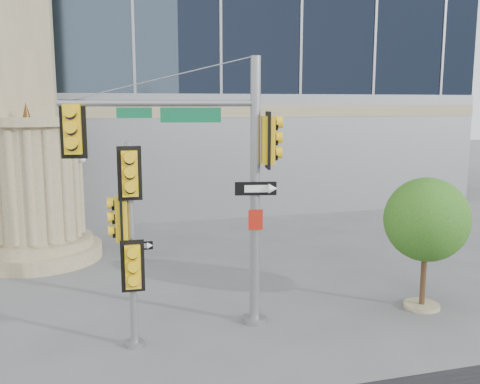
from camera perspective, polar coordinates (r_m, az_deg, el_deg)
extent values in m
plane|color=#545456|center=(12.88, 4.50, -16.07)|extent=(120.00, 120.00, 0.00)
cylinder|color=gray|center=(20.68, -20.63, -6.03)|extent=(4.40, 4.40, 0.50)
cylinder|color=gray|center=(20.58, -20.69, -4.96)|extent=(3.80, 3.80, 0.30)
cylinder|color=gray|center=(20.18, -21.04, 0.98)|extent=(3.00, 3.00, 4.00)
cylinder|color=gray|center=(20.00, -21.40, 7.08)|extent=(3.50, 3.50, 0.30)
cone|color=#472D14|center=(19.91, -17.71, 8.43)|extent=(0.24, 0.24, 0.50)
cylinder|color=slate|center=(14.09, 1.56, -13.43)|extent=(0.62, 0.62, 0.13)
cylinder|color=slate|center=(13.17, 1.62, -0.24)|extent=(0.24, 0.24, 6.65)
cylinder|color=slate|center=(12.97, -8.77, 9.35)|extent=(4.59, 1.10, 0.16)
cube|color=#0B6037|center=(12.91, -5.28, 8.18)|extent=(1.42, 0.34, 0.35)
cube|color=yellow|center=(13.29, -17.36, 6.40)|extent=(0.66, 0.43, 1.39)
cube|color=yellow|center=(13.05, 3.01, 5.54)|extent=(0.43, 0.66, 1.39)
cube|color=black|center=(12.99, 1.69, 0.37)|extent=(1.01, 0.24, 0.33)
cube|color=#B11D10|center=(13.14, 1.67, -2.98)|extent=(0.35, 0.10, 0.51)
cylinder|color=slate|center=(13.06, -11.14, -15.57)|extent=(0.45, 0.45, 0.11)
cylinder|color=slate|center=(12.28, -11.48, -5.79)|extent=(0.17, 0.17, 4.71)
cube|color=yellow|center=(11.75, -11.70, 1.96)|extent=(0.53, 0.28, 1.18)
cube|color=yellow|center=(12.12, -12.56, -2.82)|extent=(0.28, 0.53, 1.18)
cube|color=yellow|center=(12.18, -11.37, -7.75)|extent=(0.53, 0.28, 1.18)
cube|color=black|center=(12.17, -10.66, -5.68)|extent=(0.58, 0.04, 0.19)
cylinder|color=gray|center=(15.82, 18.80, -11.39)|extent=(0.97, 0.97, 0.11)
cylinder|color=#382314|center=(15.52, 18.98, -8.23)|extent=(0.15, 0.15, 1.94)
sphere|color=#1E4F12|center=(15.15, 19.28, -2.78)|extent=(2.26, 2.26, 2.26)
sphere|color=#1E4F12|center=(15.71, 20.11, -3.62)|extent=(1.40, 1.40, 1.40)
sphere|color=#1E4F12|center=(14.78, 18.62, -4.11)|extent=(1.18, 1.18, 1.18)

